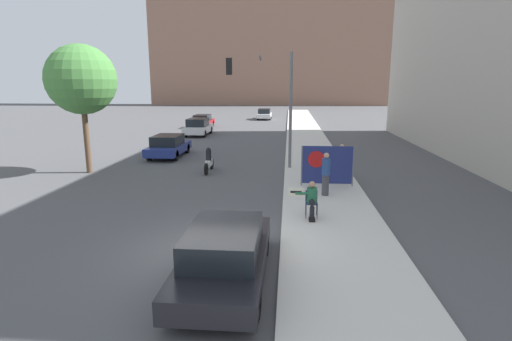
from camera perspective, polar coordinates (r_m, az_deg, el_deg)
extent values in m
plane|color=#4F4F51|center=(11.25, -6.21, -11.52)|extent=(160.00, 160.00, 0.00)
cube|color=beige|center=(25.54, 8.02, 2.09)|extent=(3.36, 90.00, 0.13)
cube|color=#936B56|center=(93.06, 2.35, 20.63)|extent=(52.00, 12.00, 36.12)
cylinder|color=#474C56|center=(13.45, 7.16, -5.85)|extent=(0.03, 0.03, 0.47)
cylinder|color=#474C56|center=(13.47, 8.74, -5.87)|extent=(0.03, 0.03, 0.47)
cylinder|color=#474C56|center=(13.80, 7.10, -5.38)|extent=(0.03, 0.03, 0.47)
cylinder|color=#474C56|center=(13.82, 8.64, -5.40)|extent=(0.03, 0.03, 0.47)
cube|color=navy|center=(13.56, 7.94, -4.64)|extent=(0.40, 0.40, 0.02)
cube|color=navy|center=(13.69, 7.93, -3.61)|extent=(0.40, 0.02, 0.38)
cylinder|color=black|center=(13.38, 7.99, -4.43)|extent=(0.18, 0.42, 0.18)
cylinder|color=black|center=(13.28, 8.00, -6.11)|extent=(0.16, 0.16, 0.47)
cube|color=black|center=(13.29, 7.99, -6.95)|extent=(0.20, 0.28, 0.10)
cylinder|color=#236642|center=(13.52, 7.97, -3.51)|extent=(0.34, 0.34, 0.52)
sphere|color=tan|center=(13.42, 8.02, -1.99)|extent=(0.22, 0.22, 0.22)
cylinder|color=#236642|center=(13.40, 6.60, -3.25)|extent=(0.45, 0.09, 0.09)
cube|color=#EAE5C6|center=(13.38, 5.74, -3.06)|extent=(0.48, 0.02, 0.29)
cube|color=black|center=(13.37, 5.74, -3.07)|extent=(0.37, 0.01, 0.07)
cylinder|color=#424247|center=(16.26, 9.89, -2.06)|extent=(0.28, 0.28, 0.85)
cylinder|color=navy|center=(16.09, 9.99, 0.55)|extent=(0.34, 0.34, 0.67)
sphere|color=tan|center=(16.01, 10.04, 2.12)|extent=(0.22, 0.22, 0.22)
cylinder|color=black|center=(19.04, 12.04, -0.09)|extent=(0.28, 0.28, 0.82)
cylinder|color=#9E9EA3|center=(18.90, 12.14, 2.09)|extent=(0.34, 0.34, 0.65)
sphere|color=tan|center=(18.83, 12.20, 3.38)|extent=(0.21, 0.21, 0.21)
cylinder|color=slate|center=(17.62, 6.55, 0.69)|extent=(0.06, 0.06, 1.76)
cylinder|color=slate|center=(17.83, 13.70, 0.56)|extent=(0.06, 0.06, 1.76)
cube|color=navy|center=(17.68, 10.16, 0.78)|extent=(2.22, 0.02, 1.66)
cylinder|color=red|center=(17.58, 8.61, 1.60)|extent=(0.73, 0.01, 0.73)
cylinder|color=slate|center=(21.15, 4.96, 8.43)|extent=(0.16, 0.16, 5.99)
cylinder|color=slate|center=(21.08, 0.61, 15.79)|extent=(0.33, 3.19, 0.11)
cube|color=black|center=(21.13, -3.87, 14.62)|extent=(0.32, 0.32, 0.84)
sphere|color=green|center=(21.12, -3.86, 13.86)|extent=(0.18, 0.18, 0.18)
cube|color=black|center=(9.56, -4.39, -12.54)|extent=(1.86, 4.75, 0.50)
cube|color=black|center=(9.17, -4.64, -9.92)|extent=(1.60, 2.47, 0.60)
cylinder|color=black|center=(11.11, -7.39, -10.08)|extent=(0.22, 0.64, 0.64)
cylinder|color=black|center=(10.90, 1.19, -10.43)|extent=(0.22, 0.64, 0.64)
cylinder|color=black|center=(8.54, -11.69, -17.51)|extent=(0.22, 0.64, 0.64)
cylinder|color=black|center=(8.26, -0.15, -18.32)|extent=(0.22, 0.64, 0.64)
cube|color=navy|center=(25.91, -12.35, 3.11)|extent=(1.86, 4.38, 0.50)
cube|color=black|center=(25.66, -12.52, 4.27)|extent=(1.60, 2.28, 0.61)
cylinder|color=black|center=(27.46, -13.15, 3.15)|extent=(0.22, 0.64, 0.64)
cylinder|color=black|center=(27.00, -9.83, 3.14)|extent=(0.22, 0.64, 0.64)
cylinder|color=black|center=(24.93, -15.04, 2.14)|extent=(0.22, 0.64, 0.64)
cylinder|color=black|center=(24.42, -11.41, 2.12)|extent=(0.22, 0.64, 0.64)
cube|color=white|center=(36.37, -8.24, 5.89)|extent=(1.89, 4.46, 0.58)
cube|color=black|center=(36.13, -8.33, 6.85)|extent=(1.62, 2.32, 0.67)
cylinder|color=black|center=(37.92, -8.99, 5.76)|extent=(0.22, 0.64, 0.64)
cylinder|color=black|center=(37.57, -6.51, 5.77)|extent=(0.22, 0.64, 0.64)
cylinder|color=black|center=(35.26, -10.05, 5.24)|extent=(0.22, 0.64, 0.64)
cylinder|color=black|center=(34.87, -7.39, 5.25)|extent=(0.22, 0.64, 0.64)
cube|color=maroon|center=(42.73, -7.61, 6.79)|extent=(1.76, 4.41, 0.50)
cube|color=black|center=(42.51, -7.68, 7.51)|extent=(1.51, 2.29, 0.60)
cylinder|color=black|center=(44.24, -8.21, 6.70)|extent=(0.22, 0.64, 0.64)
cylinder|color=black|center=(43.93, -6.24, 6.71)|extent=(0.22, 0.64, 0.64)
cylinder|color=black|center=(41.60, -9.04, 6.32)|extent=(0.22, 0.64, 0.64)
cylinder|color=black|center=(41.26, -6.95, 6.34)|extent=(0.22, 0.64, 0.64)
cube|color=white|center=(52.48, 1.21, 7.90)|extent=(1.72, 4.57, 0.49)
cube|color=black|center=(52.26, 1.20, 8.48)|extent=(1.48, 2.38, 0.60)
cylinder|color=black|center=(53.96, 0.50, 7.81)|extent=(0.22, 0.64, 0.64)
cylinder|color=black|center=(53.87, 2.11, 7.79)|extent=(0.22, 0.64, 0.64)
cylinder|color=black|center=(51.14, 0.27, 7.56)|extent=(0.22, 0.64, 0.64)
cylinder|color=black|center=(51.05, 1.96, 7.55)|extent=(0.22, 0.64, 0.64)
cube|color=white|center=(21.00, -6.74, 1.08)|extent=(0.24, 0.89, 0.32)
cylinder|color=black|center=(20.88, -6.79, 2.09)|extent=(0.28, 0.28, 0.62)
sphere|color=black|center=(20.82, -6.81, 2.97)|extent=(0.24, 0.24, 0.24)
cylinder|color=black|center=(21.75, -6.34, 1.00)|extent=(0.10, 0.60, 0.60)
cylinder|color=black|center=(20.32, -7.14, 0.18)|extent=(0.10, 0.60, 0.60)
cylinder|color=brown|center=(22.27, -23.03, 4.17)|extent=(0.28, 0.28, 3.53)
sphere|color=#47843D|center=(22.10, -23.69, 11.82)|extent=(3.46, 3.46, 3.46)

